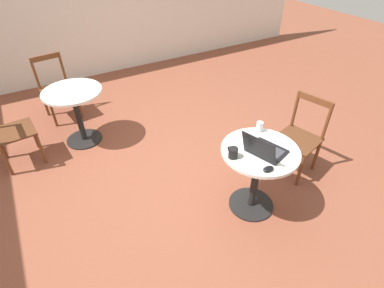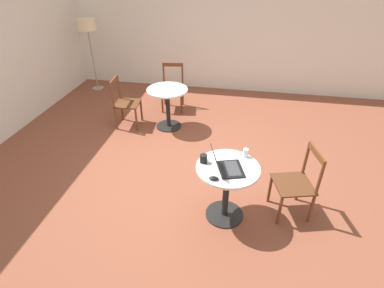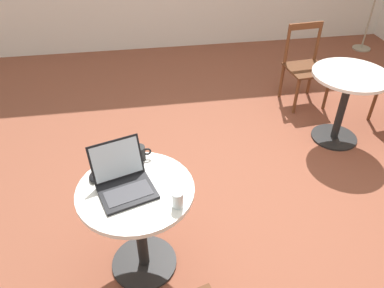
{
  "view_description": "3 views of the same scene",
  "coord_description": "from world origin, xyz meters",
  "px_view_note": "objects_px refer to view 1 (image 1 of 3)",
  "views": [
    {
      "loc": [
        -2.26,
        0.97,
        2.37
      ],
      "look_at": [
        -0.32,
        -0.15,
        0.66
      ],
      "focal_mm": 28.0,
      "sensor_mm": 36.0,
      "label": 1
    },
    {
      "loc": [
        -3.38,
        -0.68,
        2.69
      ],
      "look_at": [
        -0.34,
        -0.12,
        0.7
      ],
      "focal_mm": 28.0,
      "sensor_mm": 36.0,
      "label": 2
    },
    {
      "loc": [
        -0.69,
        -2.22,
        2.27
      ],
      "look_at": [
        -0.36,
        -0.16,
        0.68
      ],
      "focal_mm": 35.0,
      "sensor_mm": 36.0,
      "label": 3
    }
  ],
  "objects_px": {
    "chair_near_front": "(300,137)",
    "mouse": "(268,169)",
    "laptop": "(264,149)",
    "drinking_glass": "(259,127)",
    "chair_mid_right": "(57,89)",
    "mug": "(233,153)",
    "chair_mid_back": "(9,132)",
    "cafe_table_near": "(257,166)",
    "cafe_table_mid": "(76,105)"
  },
  "relations": [
    {
      "from": "chair_near_front",
      "to": "mouse",
      "type": "relative_size",
      "value": 8.83
    },
    {
      "from": "laptop",
      "to": "drinking_glass",
      "type": "distance_m",
      "value": 0.35
    },
    {
      "from": "chair_mid_right",
      "to": "mug",
      "type": "relative_size",
      "value": 7.34
    },
    {
      "from": "chair_near_front",
      "to": "drinking_glass",
      "type": "height_order",
      "value": "chair_near_front"
    },
    {
      "from": "chair_mid_back",
      "to": "drinking_glass",
      "type": "relative_size",
      "value": 8.73
    },
    {
      "from": "chair_near_front",
      "to": "mouse",
      "type": "xyz_separation_m",
      "value": [
        -0.46,
        0.92,
        0.3
      ]
    },
    {
      "from": "chair_near_front",
      "to": "chair_mid_back",
      "type": "bearing_deg",
      "value": 58.14
    },
    {
      "from": "cafe_table_near",
      "to": "cafe_table_mid",
      "type": "bearing_deg",
      "value": 30.88
    },
    {
      "from": "drinking_glass",
      "to": "laptop",
      "type": "bearing_deg",
      "value": 146.38
    },
    {
      "from": "cafe_table_near",
      "to": "chair_mid_back",
      "type": "relative_size",
      "value": 0.82
    },
    {
      "from": "cafe_table_near",
      "to": "laptop",
      "type": "distance_m",
      "value": 0.26
    },
    {
      "from": "drinking_glass",
      "to": "chair_mid_back",
      "type": "bearing_deg",
      "value": 51.52
    },
    {
      "from": "cafe_table_near",
      "to": "chair_near_front",
      "type": "height_order",
      "value": "chair_near_front"
    },
    {
      "from": "laptop",
      "to": "chair_mid_right",
      "type": "bearing_deg",
      "value": 24.26
    },
    {
      "from": "cafe_table_mid",
      "to": "chair_mid_back",
      "type": "xyz_separation_m",
      "value": [
        -0.07,
        0.77,
        -0.09
      ]
    },
    {
      "from": "laptop",
      "to": "cafe_table_mid",
      "type": "bearing_deg",
      "value": 29.74
    },
    {
      "from": "cafe_table_near",
      "to": "mug",
      "type": "relative_size",
      "value": 6.04
    },
    {
      "from": "cafe_table_mid",
      "to": "chair_near_front",
      "type": "relative_size",
      "value": 0.82
    },
    {
      "from": "cafe_table_near",
      "to": "laptop",
      "type": "relative_size",
      "value": 1.79
    },
    {
      "from": "cafe_table_mid",
      "to": "chair_mid_back",
      "type": "relative_size",
      "value": 0.82
    },
    {
      "from": "chair_mid_back",
      "to": "mug",
      "type": "distance_m",
      "value": 2.56
    },
    {
      "from": "cafe_table_near",
      "to": "mouse",
      "type": "height_order",
      "value": "mouse"
    },
    {
      "from": "cafe_table_mid",
      "to": "drinking_glass",
      "type": "relative_size",
      "value": 7.18
    },
    {
      "from": "chair_near_front",
      "to": "mouse",
      "type": "bearing_deg",
      "value": 116.38
    },
    {
      "from": "chair_mid_back",
      "to": "laptop",
      "type": "distance_m",
      "value": 2.81
    },
    {
      "from": "chair_near_front",
      "to": "laptop",
      "type": "relative_size",
      "value": 2.18
    },
    {
      "from": "chair_near_front",
      "to": "chair_mid_back",
      "type": "distance_m",
      "value": 3.25
    },
    {
      "from": "laptop",
      "to": "drinking_glass",
      "type": "relative_size",
      "value": 4.01
    },
    {
      "from": "cafe_table_mid",
      "to": "mug",
      "type": "distance_m",
      "value": 2.18
    },
    {
      "from": "chair_mid_back",
      "to": "drinking_glass",
      "type": "height_order",
      "value": "chair_mid_back"
    },
    {
      "from": "cafe_table_near",
      "to": "chair_mid_right",
      "type": "height_order",
      "value": "chair_mid_right"
    },
    {
      "from": "chair_mid_back",
      "to": "mug",
      "type": "height_order",
      "value": "chair_mid_back"
    },
    {
      "from": "chair_near_front",
      "to": "mug",
      "type": "relative_size",
      "value": 7.34
    },
    {
      "from": "chair_near_front",
      "to": "chair_mid_back",
      "type": "relative_size",
      "value": 1.0
    },
    {
      "from": "mug",
      "to": "drinking_glass",
      "type": "height_order",
      "value": "drinking_glass"
    },
    {
      "from": "cafe_table_near",
      "to": "laptop",
      "type": "height_order",
      "value": "laptop"
    },
    {
      "from": "chair_near_front",
      "to": "mug",
      "type": "xyz_separation_m",
      "value": [
        -0.17,
        1.07,
        0.34
      ]
    },
    {
      "from": "chair_mid_right",
      "to": "mug",
      "type": "xyz_separation_m",
      "value": [
        -2.74,
        -1.02,
        0.34
      ]
    },
    {
      "from": "cafe_table_near",
      "to": "drinking_glass",
      "type": "bearing_deg",
      "value": -37.26
    },
    {
      "from": "laptop",
      "to": "mug",
      "type": "xyz_separation_m",
      "value": [
        0.1,
        0.26,
        -0.0
      ]
    },
    {
      "from": "cafe_table_mid",
      "to": "chair_near_front",
      "type": "distance_m",
      "value": 2.68
    },
    {
      "from": "drinking_glass",
      "to": "mouse",
      "type": "bearing_deg",
      "value": 147.4
    },
    {
      "from": "chair_mid_back",
      "to": "cafe_table_near",
      "type": "bearing_deg",
      "value": -134.53
    },
    {
      "from": "cafe_table_near",
      "to": "mug",
      "type": "xyz_separation_m",
      "value": [
        0.04,
        0.28,
        0.25
      ]
    },
    {
      "from": "cafe_table_near",
      "to": "drinking_glass",
      "type": "xyz_separation_m",
      "value": [
        0.23,
        -0.18,
        0.25
      ]
    },
    {
      "from": "cafe_table_mid",
      "to": "chair_mid_right",
      "type": "height_order",
      "value": "chair_mid_right"
    },
    {
      "from": "chair_mid_right",
      "to": "laptop",
      "type": "relative_size",
      "value": 2.18
    },
    {
      "from": "chair_mid_right",
      "to": "chair_mid_back",
      "type": "height_order",
      "value": "same"
    },
    {
      "from": "cafe_table_near",
      "to": "chair_near_front",
      "type": "distance_m",
      "value": 0.83
    },
    {
      "from": "cafe_table_near",
      "to": "drinking_glass",
      "type": "relative_size",
      "value": 7.18
    }
  ]
}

